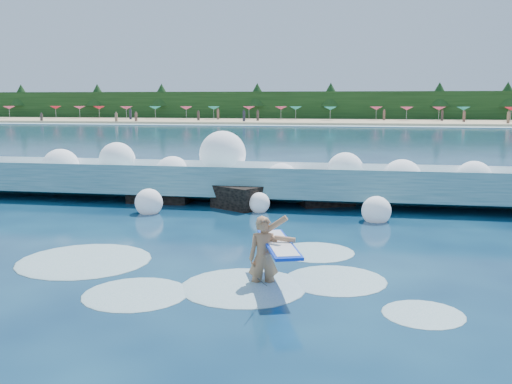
{
  "coord_description": "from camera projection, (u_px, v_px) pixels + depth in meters",
  "views": [
    {
      "loc": [
        4.13,
        -12.24,
        3.54
      ],
      "look_at": [
        1.5,
        2.0,
        1.2
      ],
      "focal_mm": 40.0,
      "sensor_mm": 36.0,
      "label": 1
    }
  ],
  "objects": [
    {
      "name": "beachgoers",
      "position": [
        298.0,
        117.0,
        85.9
      ],
      "size": [
        101.47,
        13.12,
        1.94
      ],
      "color": "#3F332D",
      "rests_on": "ground"
    },
    {
      "name": "rock_cluster",
      "position": [
        234.0,
        192.0,
        19.73
      ],
      "size": [
        7.87,
        3.15,
        1.24
      ],
      "color": "black",
      "rests_on": "ground"
    },
    {
      "name": "treeline",
      "position": [
        338.0,
        106.0,
        98.22
      ],
      "size": [
        140.0,
        4.0,
        5.0
      ],
      "primitive_type": "cube",
      "color": "black",
      "rests_on": "ground"
    },
    {
      "name": "wave_spray",
      "position": [
        240.0,
        170.0,
        20.09
      ],
      "size": [
        15.93,
        4.71,
        2.56
      ],
      "color": "white",
      "rests_on": "ground"
    },
    {
      "name": "wet_band",
      "position": [
        331.0,
        126.0,
        78.23
      ],
      "size": [
        140.0,
        5.0,
        0.08
      ],
      "primitive_type": "cube",
      "color": "silver",
      "rests_on": "ground"
    },
    {
      "name": "beach",
      "position": [
        335.0,
        122.0,
        88.88
      ],
      "size": [
        140.0,
        20.0,
        0.4
      ],
      "primitive_type": "cube",
      "color": "tan",
      "rests_on": "ground"
    },
    {
      "name": "surf_foam",
      "position": [
        190.0,
        273.0,
        11.82
      ],
      "size": [
        9.29,
        5.48,
        0.15
      ],
      "color": "silver",
      "rests_on": "ground"
    },
    {
      "name": "breaking_wave",
      "position": [
        256.0,
        184.0,
        20.21
      ],
      "size": [
        20.13,
        3.06,
        1.74
      ],
      "color": "teal",
      "rests_on": "ground"
    },
    {
      "name": "ground",
      "position": [
        177.0,
        255.0,
        13.19
      ],
      "size": [
        200.0,
        200.0,
        0.0
      ],
      "primitive_type": "plane",
      "color": "#071F3C",
      "rests_on": "ground"
    },
    {
      "name": "surfer_with_board",
      "position": [
        267.0,
        255.0,
        10.95
      ],
      "size": [
        1.21,
        2.84,
        1.63
      ],
      "color": "#AB774F",
      "rests_on": "ground"
    },
    {
      "name": "beach_umbrellas",
      "position": [
        337.0,
        108.0,
        89.95
      ],
      "size": [
        113.85,
        5.98,
        0.5
      ],
      "color": "#C73A68",
      "rests_on": "ground"
    }
  ]
}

